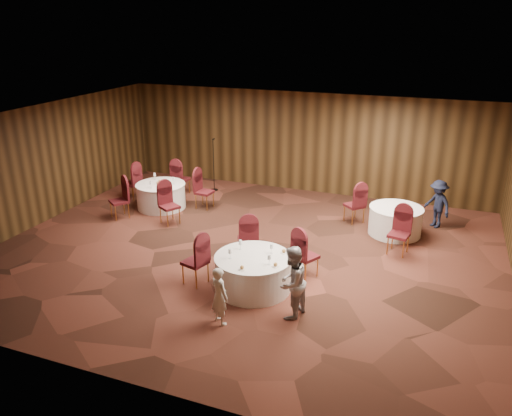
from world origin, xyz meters
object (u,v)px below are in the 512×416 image
(table_main, at_px, (253,272))
(woman_b, at_px, (292,283))
(table_right, at_px, (395,221))
(table_left, at_px, (161,196))
(mic_stand, at_px, (214,175))
(man_c, at_px, (438,204))
(woman_a, at_px, (219,296))

(table_main, bearing_deg, woman_b, -33.86)
(table_right, relative_size, woman_b, 0.96)
(table_left, xyz_separation_m, woman_b, (5.36, -4.21, 0.35))
(mic_stand, height_order, man_c, mic_stand)
(table_right, distance_m, woman_b, 4.91)
(table_right, xyz_separation_m, man_c, (0.98, 0.89, 0.29))
(table_left, xyz_separation_m, mic_stand, (0.79, 2.02, 0.14))
(table_right, bearing_deg, woman_b, -106.72)
(mic_stand, relative_size, woman_b, 1.20)
(woman_a, height_order, man_c, man_c)
(mic_stand, distance_m, woman_a, 7.71)
(table_left, distance_m, man_c, 7.88)
(table_left, relative_size, mic_stand, 0.84)
(woman_b, bearing_deg, woman_a, -46.11)
(woman_a, bearing_deg, woman_b, -118.76)
(table_main, height_order, mic_stand, mic_stand)
(table_main, bearing_deg, table_left, 140.92)
(table_right, distance_m, mic_stand, 6.17)
(mic_stand, height_order, woman_b, mic_stand)
(table_main, bearing_deg, man_c, 54.77)
(mic_stand, bearing_deg, table_left, -111.41)
(table_left, bearing_deg, woman_a, -49.48)
(table_main, xyz_separation_m, woman_a, (-0.12, -1.40, 0.20))
(table_right, bearing_deg, mic_stand, 165.60)
(man_c, bearing_deg, mic_stand, -140.81)
(table_right, height_order, woman_a, woman_a)
(table_left, height_order, mic_stand, mic_stand)
(table_right, xyz_separation_m, woman_b, (-1.41, -4.69, 0.35))
(mic_stand, distance_m, man_c, 6.99)
(table_right, relative_size, mic_stand, 0.80)
(man_c, bearing_deg, table_right, -93.36)
(woman_b, height_order, man_c, woman_b)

